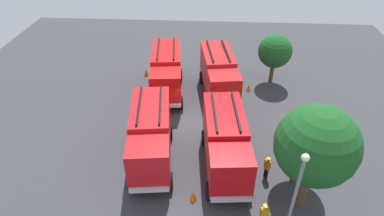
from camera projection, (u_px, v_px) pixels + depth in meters
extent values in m
plane|color=#38383D|center=(192.00, 122.00, 25.80)|extent=(45.80, 45.80, 0.00)
cube|color=red|center=(166.00, 86.00, 26.33)|extent=(2.44, 2.71, 2.60)
cube|color=#8C9EAD|center=(165.00, 90.00, 25.29)|extent=(0.30, 2.12, 1.46)
cube|color=red|center=(167.00, 64.00, 29.11)|extent=(5.03, 2.98, 2.90)
cube|color=black|center=(174.00, 48.00, 28.22)|extent=(4.31, 0.56, 0.12)
cube|color=black|center=(158.00, 49.00, 28.18)|extent=(4.31, 0.56, 0.12)
cube|color=silver|center=(166.00, 106.00, 26.01)|extent=(0.44, 2.38, 0.28)
cylinder|color=black|center=(181.00, 103.00, 27.10)|extent=(1.13, 0.46, 1.10)
cylinder|color=black|center=(152.00, 103.00, 27.02)|extent=(1.13, 0.46, 1.10)
cylinder|color=black|center=(180.00, 74.00, 31.10)|extent=(1.13, 0.46, 1.10)
cylinder|color=black|center=(155.00, 75.00, 31.02)|extent=(1.13, 0.46, 1.10)
cube|color=red|center=(149.00, 161.00, 19.25)|extent=(2.48, 2.74, 2.60)
cube|color=#8C9EAD|center=(147.00, 170.00, 18.21)|extent=(0.33, 2.12, 1.46)
cube|color=red|center=(151.00, 123.00, 22.02)|extent=(5.06, 3.05, 2.90)
cube|color=black|center=(160.00, 104.00, 21.15)|extent=(4.30, 0.63, 0.12)
cube|color=black|center=(139.00, 105.00, 21.08)|extent=(4.30, 0.63, 0.12)
cube|color=silver|center=(149.00, 190.00, 18.93)|extent=(0.48, 2.38, 0.28)
cylinder|color=black|center=(170.00, 181.00, 20.03)|extent=(1.13, 0.48, 1.10)
cylinder|color=black|center=(131.00, 182.00, 19.92)|extent=(1.13, 0.48, 1.10)
cylinder|color=black|center=(170.00, 131.00, 24.03)|extent=(1.13, 0.48, 1.10)
cylinder|color=black|center=(138.00, 132.00, 23.92)|extent=(1.13, 0.48, 1.10)
cube|color=red|center=(224.00, 89.00, 26.01)|extent=(2.55, 2.80, 2.60)
cube|color=#8C9EAD|center=(226.00, 92.00, 24.97)|extent=(0.40, 2.11, 1.46)
cube|color=red|center=(217.00, 67.00, 28.77)|extent=(5.12, 3.19, 2.90)
cube|color=black|center=(226.00, 50.00, 27.92)|extent=(4.29, 0.77, 0.12)
cube|color=black|center=(210.00, 51.00, 27.82)|extent=(4.29, 0.77, 0.12)
cube|color=silver|center=(225.00, 109.00, 25.69)|extent=(0.55, 2.38, 0.28)
cylinder|color=black|center=(237.00, 105.00, 26.82)|extent=(1.14, 0.51, 1.10)
cylinder|color=black|center=(209.00, 106.00, 26.65)|extent=(1.14, 0.51, 1.10)
cylinder|color=black|center=(227.00, 76.00, 30.82)|extent=(1.14, 0.51, 1.10)
cylinder|color=black|center=(202.00, 77.00, 30.64)|extent=(1.14, 0.51, 1.10)
cube|color=red|center=(230.00, 170.00, 18.68)|extent=(2.41, 2.68, 2.60)
cube|color=#8C9EAD|center=(233.00, 180.00, 17.64)|extent=(0.27, 2.12, 1.46)
cube|color=red|center=(224.00, 130.00, 21.46)|extent=(5.00, 2.91, 2.90)
cube|color=black|center=(236.00, 110.00, 20.57)|extent=(4.31, 0.50, 0.12)
cube|color=black|center=(214.00, 111.00, 20.54)|extent=(4.31, 0.50, 0.12)
cube|color=silver|center=(231.00, 199.00, 18.36)|extent=(0.41, 2.38, 0.28)
cylinder|color=black|center=(249.00, 190.00, 19.44)|extent=(1.13, 0.45, 1.10)
cylinder|color=black|center=(209.00, 191.00, 19.39)|extent=(1.13, 0.45, 1.10)
cylinder|color=black|center=(237.00, 137.00, 23.44)|extent=(1.13, 0.45, 1.10)
cylinder|color=black|center=(204.00, 138.00, 23.39)|extent=(1.13, 0.45, 1.10)
cube|color=orange|center=(264.00, 213.00, 17.40)|extent=(0.33, 0.46, 0.70)
sphere|color=tan|center=(266.00, 207.00, 17.13)|extent=(0.23, 0.23, 0.23)
cylinder|color=orange|center=(266.00, 206.00, 17.08)|extent=(0.28, 0.28, 0.07)
cylinder|color=black|center=(267.00, 174.00, 20.77)|extent=(0.16, 0.16, 0.75)
cylinder|color=black|center=(265.00, 171.00, 20.93)|extent=(0.16, 0.16, 0.75)
cube|color=orange|center=(267.00, 165.00, 20.44)|extent=(0.48, 0.39, 0.65)
sphere|color=tan|center=(268.00, 160.00, 20.20)|extent=(0.21, 0.21, 0.21)
cylinder|color=orange|center=(269.00, 159.00, 20.15)|extent=(0.26, 0.26, 0.06)
cylinder|color=brown|center=(272.00, 73.00, 30.47)|extent=(0.38, 0.38, 1.91)
sphere|color=#19511E|center=(275.00, 51.00, 29.18)|extent=(3.05, 3.05, 3.05)
cylinder|color=brown|center=(296.00, 169.00, 20.21)|extent=(0.42, 0.42, 2.08)
sphere|color=#236628|center=(303.00, 139.00, 18.80)|extent=(3.32, 3.32, 3.32)
cylinder|color=brown|center=(304.00, 188.00, 18.51)|extent=(0.55, 0.55, 2.74)
sphere|color=#19511E|center=(316.00, 146.00, 16.65)|extent=(4.39, 4.39, 4.39)
cone|color=#F2600C|center=(249.00, 88.00, 29.56)|extent=(0.43, 0.43, 0.62)
cone|color=#F2600C|center=(146.00, 72.00, 31.83)|extent=(0.48, 0.48, 0.69)
cone|color=#F2600C|center=(193.00, 196.00, 19.33)|extent=(0.49, 0.49, 0.69)
cylinder|color=slate|center=(291.00, 208.00, 15.27)|extent=(0.16, 0.16, 6.21)
sphere|color=#F2EFCC|center=(305.00, 158.00, 13.38)|extent=(0.36, 0.36, 0.36)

